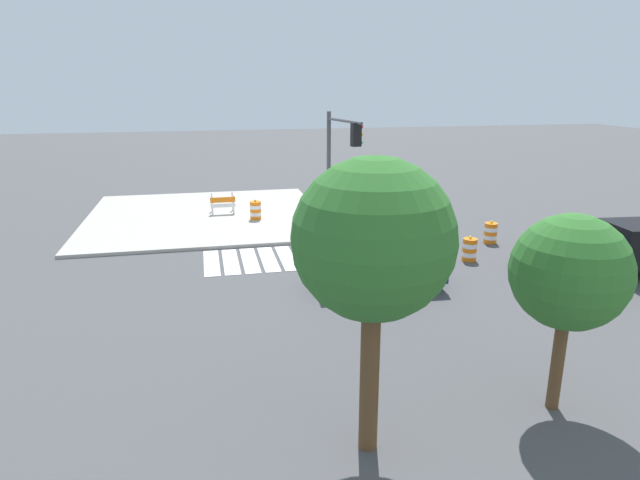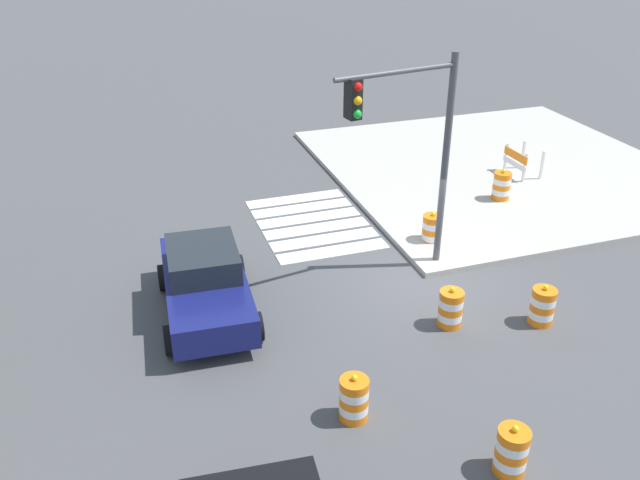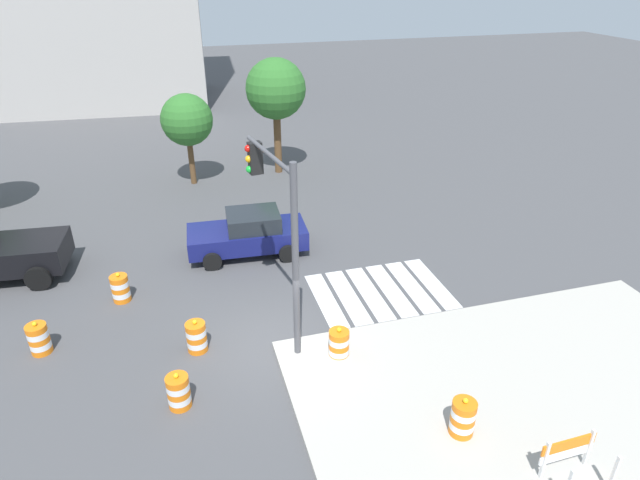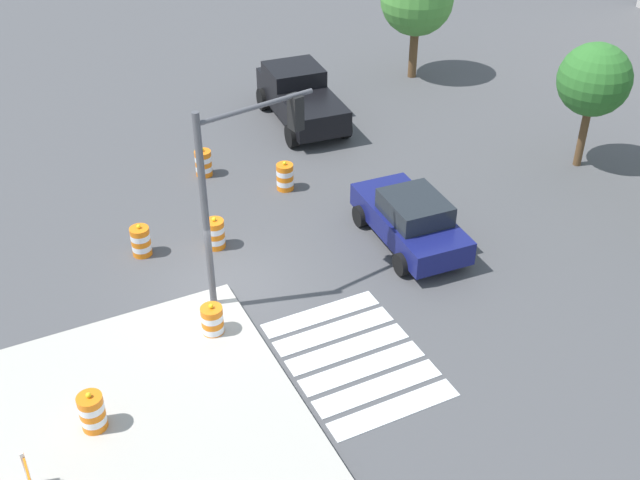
# 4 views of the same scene
# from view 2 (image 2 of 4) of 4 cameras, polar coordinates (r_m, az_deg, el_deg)

# --- Properties ---
(ground_plane) EXTENTS (120.00, 120.00, 0.00)m
(ground_plane) POSITION_cam_2_polar(r_m,az_deg,el_deg) (17.25, 9.18, -3.33)
(ground_plane) COLOR #474749
(sidewalk_corner) EXTENTS (12.00, 12.00, 0.15)m
(sidewalk_corner) POSITION_cam_2_polar(r_m,az_deg,el_deg) (24.70, 15.44, 6.07)
(sidewalk_corner) COLOR #ADA89E
(sidewalk_corner) RESTS_ON ground
(crosswalk_stripes) EXTENTS (4.35, 3.20, 0.02)m
(crosswalk_stripes) POSITION_cam_2_polar(r_m,az_deg,el_deg) (19.86, -0.65, 1.48)
(crosswalk_stripes) COLOR silver
(crosswalk_stripes) RESTS_ON ground
(sports_car) EXTENTS (4.40, 2.34, 1.63)m
(sports_car) POSITION_cam_2_polar(r_m,az_deg,el_deg) (15.56, -9.97, -3.62)
(sports_car) COLOR navy
(sports_car) RESTS_ON ground
(traffic_barrel_near_corner) EXTENTS (0.56, 0.56, 1.02)m
(traffic_barrel_near_corner) POSITION_cam_2_polar(r_m,az_deg,el_deg) (15.34, 11.31, -5.87)
(traffic_barrel_near_corner) COLOR orange
(traffic_barrel_near_corner) RESTS_ON ground
(traffic_barrel_crosswalk_end) EXTENTS (0.56, 0.56, 1.02)m
(traffic_barrel_crosswalk_end) POSITION_cam_2_polar(r_m,az_deg,el_deg) (18.74, 9.74, 0.87)
(traffic_barrel_crosswalk_end) COLOR orange
(traffic_barrel_crosswalk_end) RESTS_ON ground
(traffic_barrel_median_near) EXTENTS (0.56, 0.56, 1.02)m
(traffic_barrel_median_near) POSITION_cam_2_polar(r_m,az_deg,el_deg) (12.14, 16.35, -17.24)
(traffic_barrel_median_near) COLOR orange
(traffic_barrel_median_near) RESTS_ON ground
(traffic_barrel_median_far) EXTENTS (0.56, 0.56, 1.02)m
(traffic_barrel_median_far) POSITION_cam_2_polar(r_m,az_deg,el_deg) (15.96, 18.81, -5.48)
(traffic_barrel_median_far) COLOR orange
(traffic_barrel_median_far) RESTS_ON ground
(traffic_barrel_far_curb) EXTENTS (0.56, 0.56, 1.02)m
(traffic_barrel_far_curb) POSITION_cam_2_polar(r_m,az_deg,el_deg) (12.65, 2.97, -13.67)
(traffic_barrel_far_curb) COLOR orange
(traffic_barrel_far_curb) RESTS_ON ground
(traffic_barrel_on_sidewalk) EXTENTS (0.56, 0.56, 1.02)m
(traffic_barrel_on_sidewalk) POSITION_cam_2_polar(r_m,az_deg,el_deg) (21.76, 15.55, 4.58)
(traffic_barrel_on_sidewalk) COLOR orange
(traffic_barrel_on_sidewalk) RESTS_ON sidewalk_corner
(construction_barricade) EXTENTS (1.30, 0.80, 1.00)m
(construction_barricade) POSITION_cam_2_polar(r_m,az_deg,el_deg) (23.81, 16.96, 6.71)
(construction_barricade) COLOR silver
(construction_barricade) RESTS_ON sidewalk_corner
(traffic_light_pole) EXTENTS (0.82, 3.26, 5.50)m
(traffic_light_pole) POSITION_cam_2_polar(r_m,az_deg,el_deg) (15.72, 7.89, 9.36)
(traffic_light_pole) COLOR #4C4C51
(traffic_light_pole) RESTS_ON sidewalk_corner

